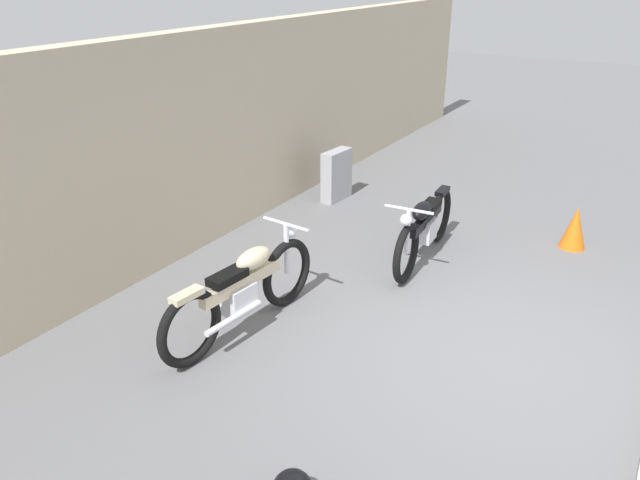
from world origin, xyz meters
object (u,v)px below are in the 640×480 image
(stone_marker, at_px, (337,175))
(traffic_cone, at_px, (575,227))
(motorcycle_cream, at_px, (244,290))
(motorcycle_black, at_px, (424,227))

(stone_marker, bearing_deg, traffic_cone, -89.51)
(stone_marker, distance_m, motorcycle_cream, 3.83)
(motorcycle_cream, height_order, motorcycle_black, motorcycle_cream)
(traffic_cone, bearing_deg, motorcycle_cream, 147.25)
(traffic_cone, distance_m, motorcycle_black, 2.00)
(stone_marker, height_order, motorcycle_black, motorcycle_black)
(stone_marker, bearing_deg, motorcycle_cream, -163.91)
(stone_marker, distance_m, motorcycle_black, 2.33)
(traffic_cone, bearing_deg, stone_marker, 90.49)
(motorcycle_black, bearing_deg, stone_marker, -127.38)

